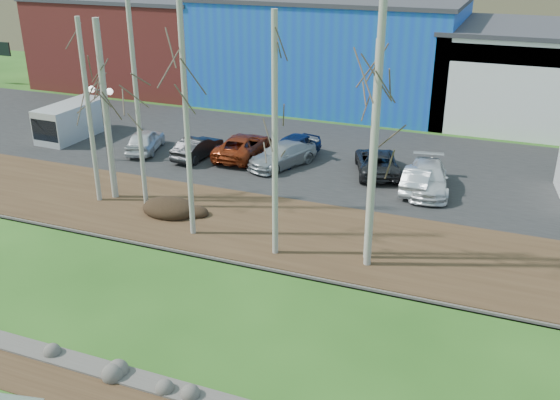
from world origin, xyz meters
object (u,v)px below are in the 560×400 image
at_px(car_2, 243,146).
at_px(car_6, 377,162).
at_px(car_3, 282,155).
at_px(car_0, 145,140).
at_px(car_4, 292,148).
at_px(street_lamp, 102,103).
at_px(car_5, 418,179).
at_px(car_1, 198,148).
at_px(van_grey, 70,121).
at_px(car_7, 428,178).

height_order(car_2, car_6, car_2).
height_order(car_2, car_3, car_2).
xyz_separation_m(car_0, car_4, (9.15, 1.78, 0.06)).
distance_m(street_lamp, car_5, 18.57).
relative_size(car_1, car_2, 0.78).
height_order(car_2, van_grey, van_grey).
bearing_deg(car_5, street_lamp, 4.80).
bearing_deg(car_7, car_4, 157.45).
relative_size(car_0, car_4, 0.92).
height_order(street_lamp, car_7, street_lamp).
height_order(street_lamp, car_3, street_lamp).
height_order(car_1, car_3, car_3).
height_order(street_lamp, car_2, street_lamp).
xyz_separation_m(car_1, car_2, (2.51, 1.15, 0.06)).
height_order(car_0, car_2, car_2).
xyz_separation_m(car_5, car_7, (0.51, 0.15, 0.05)).
bearing_deg(van_grey, car_0, -3.36).
bearing_deg(street_lamp, car_6, 17.18).
bearing_deg(car_1, car_2, -150.36).
distance_m(car_3, car_6, 5.51).
distance_m(street_lamp, car_2, 8.63).
distance_m(car_3, car_7, 8.61).
relative_size(car_6, car_7, 0.98).
xyz_separation_m(car_0, car_2, (6.19, 1.23, 0.01)).
xyz_separation_m(street_lamp, car_6, (15.59, 3.83, -2.84)).
height_order(car_1, van_grey, van_grey).
distance_m(car_0, car_1, 3.68).
xyz_separation_m(street_lamp, car_3, (10.15, 2.94, -2.83)).
distance_m(car_7, van_grey, 23.76).
xyz_separation_m(car_6, van_grey, (-20.60, -0.96, 0.46)).
bearing_deg(car_5, car_2, -9.38).
bearing_deg(van_grey, car_3, 2.12).
bearing_deg(car_1, car_7, -175.64).
relative_size(car_1, van_grey, 0.76).
relative_size(car_2, van_grey, 0.97).
xyz_separation_m(car_2, car_5, (10.88, -1.46, -0.05)).
xyz_separation_m(car_0, car_6, (14.43, 1.52, -0.03)).
bearing_deg(car_3, street_lamp, -140.27).
bearing_deg(van_grey, car_7, 0.32).
bearing_deg(car_7, car_0, 169.63).
bearing_deg(van_grey, street_lamp, -27.99).
bearing_deg(car_1, car_5, -176.31).
distance_m(car_1, car_2, 2.76).
distance_m(car_0, car_6, 14.51).
relative_size(car_2, car_5, 1.27).
bearing_deg(car_5, car_7, -165.06).
relative_size(street_lamp, car_3, 0.95).
bearing_deg(car_3, car_6, 32.86).
distance_m(car_4, car_7, 8.63).
distance_m(car_0, car_3, 9.02).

